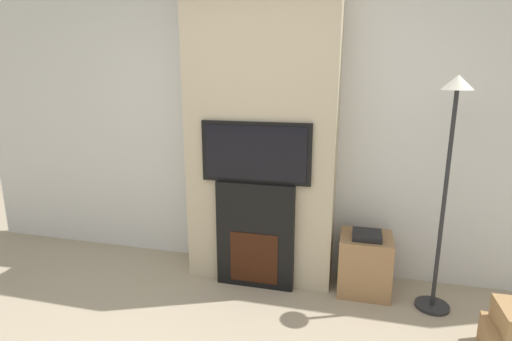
{
  "coord_description": "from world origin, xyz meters",
  "views": [
    {
      "loc": [
        0.77,
        -1.39,
        1.74
      ],
      "look_at": [
        0.0,
        1.6,
        0.99
      ],
      "focal_mm": 28.0,
      "sensor_mm": 36.0,
      "label": 1
    }
  ],
  "objects_px": {
    "television": "(256,153)",
    "fireplace": "(256,235)",
    "floor_lamp": "(449,158)",
    "media_stand": "(365,263)"
  },
  "relations": [
    {
      "from": "floor_lamp",
      "to": "television",
      "type": "bearing_deg",
      "value": 179.67
    },
    {
      "from": "fireplace",
      "to": "television",
      "type": "bearing_deg",
      "value": -90.0
    },
    {
      "from": "television",
      "to": "fireplace",
      "type": "bearing_deg",
      "value": 90.0
    },
    {
      "from": "floor_lamp",
      "to": "media_stand",
      "type": "distance_m",
      "value": 1.07
    },
    {
      "from": "television",
      "to": "media_stand",
      "type": "relative_size",
      "value": 1.67
    },
    {
      "from": "television",
      "to": "floor_lamp",
      "type": "xyz_separation_m",
      "value": [
        1.4,
        -0.01,
        0.03
      ]
    },
    {
      "from": "fireplace",
      "to": "television",
      "type": "distance_m",
      "value": 0.7
    },
    {
      "from": "fireplace",
      "to": "floor_lamp",
      "type": "relative_size",
      "value": 0.52
    },
    {
      "from": "fireplace",
      "to": "floor_lamp",
      "type": "distance_m",
      "value": 1.58
    },
    {
      "from": "fireplace",
      "to": "media_stand",
      "type": "relative_size",
      "value": 1.7
    }
  ]
}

